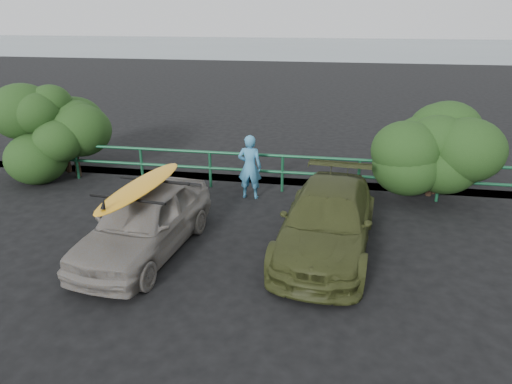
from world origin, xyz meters
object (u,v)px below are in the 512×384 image
guardrail (246,171)px  man (250,167)px  olive_vehicle (327,220)px  surfboard (141,186)px  sedan (145,222)px

guardrail → man: 0.70m
olive_vehicle → surfboard: bearing=-162.1°
olive_vehicle → surfboard: 3.75m
man → surfboard: size_ratio=0.57×
surfboard → guardrail: bearing=77.4°
man → surfboard: (-1.52, -3.21, 0.58)m
olive_vehicle → man: size_ratio=2.59×
sedan → surfboard: size_ratio=1.31×
olive_vehicle → man: (-2.06, 2.45, 0.21)m
guardrail → surfboard: 4.11m
sedan → man: bearing=71.0°
guardrail → olive_vehicle: (2.28, -3.02, 0.11)m
guardrail → man: (0.22, -0.58, 0.32)m
surfboard → man: bearing=71.0°
sedan → surfboard: (0.00, -0.00, 0.76)m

